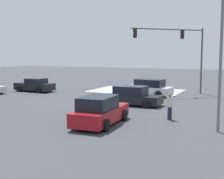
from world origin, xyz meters
name	(u,v)px	position (x,y,z in m)	size (l,w,h in m)	color
ground_plane	(112,99)	(0.00, 0.00, 0.00)	(114.20, 114.20, 0.00)	#3D3F44
crosswalk_markings	(136,91)	(0.00, -6.75, 0.00)	(9.92, 6.30, 0.01)	silver
traffic_signal_mast	(182,46)	(-5.30, -5.30, 4.96)	(5.81, 5.81, 6.81)	#47474C
car_0	(148,88)	(-2.51, -3.26, 0.79)	(4.93, 2.47, 1.66)	silver
car_1	(35,85)	(10.04, -1.40, 0.68)	(4.51, 2.28, 1.46)	black
car_2	(100,111)	(-3.74, 10.03, 0.81)	(2.33, 4.92, 1.74)	maroon
car_4	(133,96)	(-3.07, 2.64, 0.74)	(4.49, 2.24, 1.57)	black
pedestrian	(170,105)	(-7.21, 6.99, 0.96)	(0.41, 0.41, 1.71)	#232842
street_light_pole_b	(221,40)	(-10.35, 8.97, 4.92)	(0.80, 0.36, 8.24)	slate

